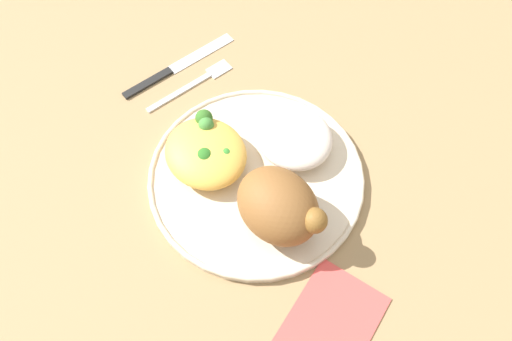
% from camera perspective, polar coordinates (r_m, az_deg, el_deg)
% --- Properties ---
extents(ground_plane, '(2.00, 2.00, 0.00)m').
position_cam_1_polar(ground_plane, '(0.66, 0.00, -1.03)').
color(ground_plane, '#9A7B52').
extents(plate, '(0.28, 0.28, 0.01)m').
position_cam_1_polar(plate, '(0.65, 0.00, -0.72)').
color(plate, beige).
rests_on(plate, ground_plane).
extents(roasted_chicken, '(0.11, 0.09, 0.07)m').
position_cam_1_polar(roasted_chicken, '(0.59, 2.63, -4.04)').
color(roasted_chicken, brown).
rests_on(roasted_chicken, plate).
extents(rice_pile, '(0.10, 0.10, 0.04)m').
position_cam_1_polar(rice_pile, '(0.66, 4.31, 3.80)').
color(rice_pile, silver).
rests_on(rice_pile, plate).
extents(mac_cheese_with_broccoli, '(0.11, 0.10, 0.04)m').
position_cam_1_polar(mac_cheese_with_broccoli, '(0.64, -5.67, 2.13)').
color(mac_cheese_with_broccoli, '#F3B549').
rests_on(mac_cheese_with_broccoli, plate).
extents(fork, '(0.02, 0.14, 0.01)m').
position_cam_1_polar(fork, '(0.75, -7.00, 9.77)').
color(fork, silver).
rests_on(fork, ground_plane).
extents(knife, '(0.03, 0.19, 0.01)m').
position_cam_1_polar(knife, '(0.77, -9.68, 11.12)').
color(knife, black).
rests_on(knife, ground_plane).
extents(napkin, '(0.12, 0.14, 0.00)m').
position_cam_1_polar(napkin, '(0.60, 8.56, -16.46)').
color(napkin, '#DB4C47').
rests_on(napkin, ground_plane).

